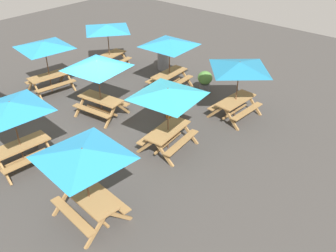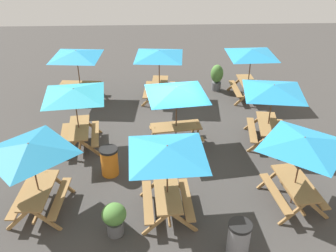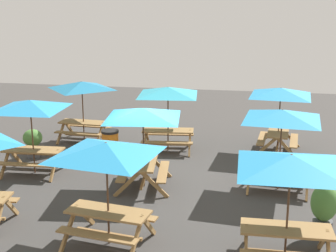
% 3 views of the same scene
% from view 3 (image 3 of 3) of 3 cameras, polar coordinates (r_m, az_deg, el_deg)
% --- Properties ---
extents(ground_plane, '(31.79, 31.79, 0.00)m').
position_cam_3_polar(ground_plane, '(13.73, -1.82, -7.04)').
color(ground_plane, '#3D3A38').
rests_on(ground_plane, ground).
extents(picnic_table_1, '(2.81, 2.81, 2.34)m').
position_cam_3_polar(picnic_table_1, '(16.29, 0.00, 3.71)').
color(picnic_table_1, olive).
rests_on(picnic_table_1, ground).
extents(picnic_table_2, '(2.83, 2.83, 2.34)m').
position_cam_3_polar(picnic_table_2, '(9.29, 14.72, -5.18)').
color(picnic_table_2, olive).
rests_on(picnic_table_2, ground).
extents(picnic_table_3, '(2.10, 2.10, 2.34)m').
position_cam_3_polar(picnic_table_3, '(17.75, -10.45, 4.37)').
color(picnic_table_3, olive).
rests_on(picnic_table_3, ground).
extents(picnic_table_4, '(2.82, 2.82, 2.34)m').
position_cam_3_polar(picnic_table_4, '(14.63, -16.43, 1.87)').
color(picnic_table_4, olive).
rests_on(picnic_table_4, ground).
extents(picnic_table_5, '(2.82, 2.82, 2.34)m').
position_cam_3_polar(picnic_table_5, '(16.59, 13.55, 3.50)').
color(picnic_table_5, olive).
rests_on(picnic_table_5, ground).
extents(picnic_table_6, '(2.82, 2.82, 2.34)m').
position_cam_3_polar(picnic_table_6, '(13.13, 13.72, 0.64)').
color(picnic_table_6, olive).
rests_on(picnic_table_6, ground).
extents(picnic_table_7, '(2.80, 2.80, 2.34)m').
position_cam_3_polar(picnic_table_7, '(9.83, -7.53, -3.71)').
color(picnic_table_7, olive).
rests_on(picnic_table_7, ground).
extents(picnic_table_8, '(2.80, 2.80, 2.34)m').
position_cam_3_polar(picnic_table_8, '(12.96, -3.05, 0.86)').
color(picnic_table_8, olive).
rests_on(picnic_table_8, ground).
extents(trash_bin_orange, '(0.59, 0.59, 0.98)m').
position_cam_3_polar(trash_bin_orange, '(15.90, -7.05, -2.22)').
color(trash_bin_orange, orange).
rests_on(trash_bin_orange, ground).
extents(potted_plant_0, '(0.65, 0.65, 0.98)m').
position_cam_3_polar(potted_plant_0, '(16.53, -16.15, -1.78)').
color(potted_plant_0, '#59595B').
rests_on(potted_plant_0, ground).
extents(potted_plant_1, '(0.59, 0.59, 1.25)m').
position_cam_3_polar(potted_plant_1, '(11.04, 18.47, -9.45)').
color(potted_plant_1, '#59595B').
rests_on(potted_plant_1, ground).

